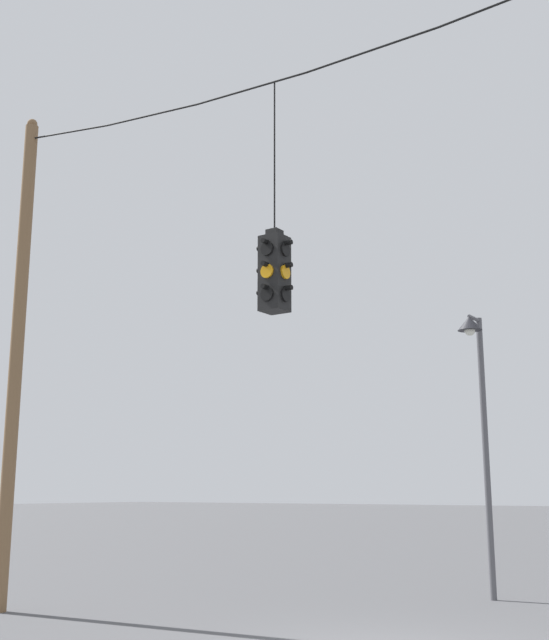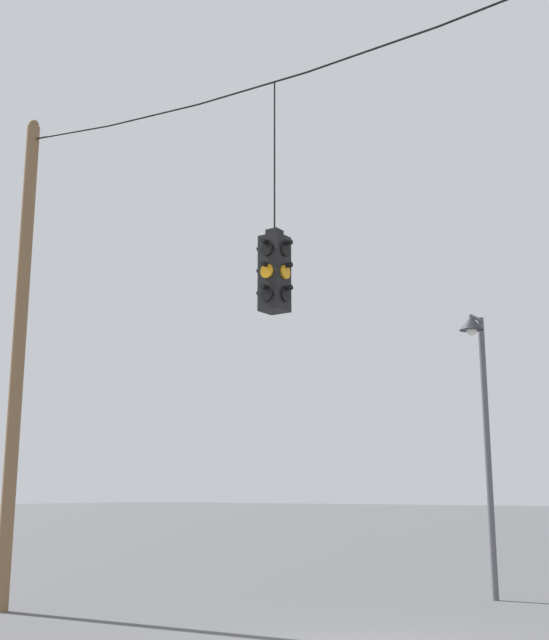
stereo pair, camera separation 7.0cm
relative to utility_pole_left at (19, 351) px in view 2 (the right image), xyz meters
name	(u,v)px [view 2 (the right image)]	position (x,y,z in m)	size (l,w,h in m)	color
utility_pole_left	(19,351)	(0.00, 0.00, 0.00)	(0.23, 0.23, 8.80)	brown
span_wire	(368,38)	(7.10, 0.00, 3.64)	(14.20, 0.03, 0.60)	black
traffic_light_near_left_pole	(275,272)	(5.53, 0.00, 0.57)	(0.58, 0.58, 3.47)	black
street_lamp	(480,391)	(6.24, 5.82, -0.58)	(0.46, 0.80, 5.28)	#515156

